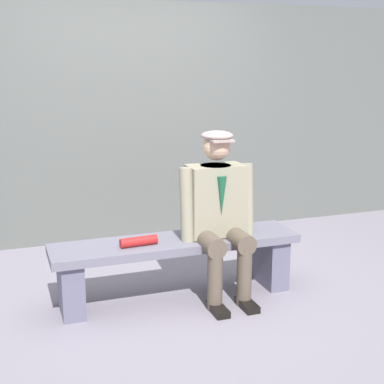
{
  "coord_description": "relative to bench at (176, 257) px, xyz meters",
  "views": [
    {
      "loc": [
        1.19,
        3.72,
        1.75
      ],
      "look_at": [
        -0.12,
        0.0,
        0.81
      ],
      "focal_mm": 51.72,
      "sensor_mm": 36.0,
      "label": 1
    }
  ],
  "objects": [
    {
      "name": "stadium_wall",
      "position": [
        0.0,
        -1.68,
        0.83
      ],
      "size": [
        12.0,
        0.24,
        2.31
      ],
      "primitive_type": "cube",
      "color": "#595C58",
      "rests_on": "ground"
    },
    {
      "name": "seated_man",
      "position": [
        -0.31,
        0.07,
        0.36
      ],
      "size": [
        0.58,
        0.59,
        1.26
      ],
      "color": "gray",
      "rests_on": "ground"
    },
    {
      "name": "ground_plane",
      "position": [
        0.0,
        0.0,
        -0.32
      ],
      "size": [
        30.0,
        30.0,
        0.0
      ],
      "primitive_type": "plane",
      "color": "gray"
    },
    {
      "name": "bench",
      "position": [
        0.0,
        0.0,
        0.0
      ],
      "size": [
        1.85,
        0.43,
        0.46
      ],
      "color": "slate",
      "rests_on": "ground"
    },
    {
      "name": "rolled_magazine",
      "position": [
        0.3,
        0.06,
        0.18
      ],
      "size": [
        0.27,
        0.09,
        0.07
      ],
      "primitive_type": "cylinder",
      "rotation": [
        0.0,
        1.57,
        0.07
      ],
      "color": "#B21E1E",
      "rests_on": "bench"
    }
  ]
}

